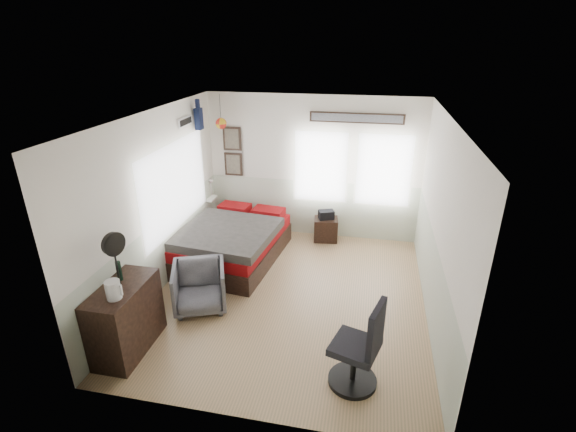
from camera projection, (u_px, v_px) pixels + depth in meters
name	position (u px, v px, depth m)	size (l,w,h in m)	color
ground_plane	(289.00, 296.00, 6.33)	(4.00, 4.50, 0.01)	#927651
room_shell	(287.00, 192.00, 5.87)	(4.02, 4.52, 2.71)	silver
wall_decor	(251.00, 129.00, 7.46)	(3.55, 1.32, 1.44)	black
bed	(233.00, 242.00, 7.27)	(1.69, 2.24, 0.67)	black
dresser	(126.00, 318.00, 5.11)	(0.48, 1.00, 0.90)	black
armchair	(200.00, 287.00, 5.95)	(0.72, 0.74, 0.67)	slate
nightstand	(326.00, 229.00, 8.00)	(0.44, 0.36, 0.44)	black
task_chair	(360.00, 353.00, 4.55)	(0.61, 0.61, 1.10)	black
kettle	(113.00, 290.00, 4.68)	(0.20, 0.17, 0.22)	silver
bottle	(119.00, 271.00, 5.03)	(0.06, 0.06, 0.25)	black
stand_fan	(114.00, 245.00, 4.74)	(0.16, 0.28, 0.70)	black
black_bag	(326.00, 215.00, 7.88)	(0.28, 0.18, 0.16)	black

